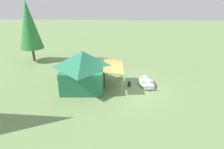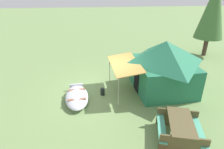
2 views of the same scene
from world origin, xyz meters
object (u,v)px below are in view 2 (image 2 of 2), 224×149
Objects in this scene: canvas_cabin_tent at (163,65)px; fuel_can at (103,92)px; beached_rowboat at (77,97)px; picnic_table at (180,128)px; pine_tree_back_left at (213,9)px.

fuel_can is at bearing -85.01° from canvas_cabin_tent.
picnic_table reaches higher than beached_rowboat.
fuel_can is at bearing -143.57° from picnic_table.
picnic_table is at bearing 51.29° from beached_rowboat.
beached_rowboat is 1.29m from fuel_can.
pine_tree_back_left reaches higher than picnic_table.
pine_tree_back_left is (-4.75, 5.12, 2.09)m from canvas_cabin_tent.
fuel_can is 10.15m from pine_tree_back_left.
beached_rowboat is 6.43× the size of fuel_can.
pine_tree_back_left reaches higher than beached_rowboat.
picnic_table is at bearing 36.43° from fuel_can.
picnic_table is 10.55m from pine_tree_back_left.
fuel_can is (0.27, -3.09, -1.15)m from canvas_cabin_tent.
picnic_table reaches higher than fuel_can.
canvas_cabin_tent is 12.02× the size of fuel_can.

